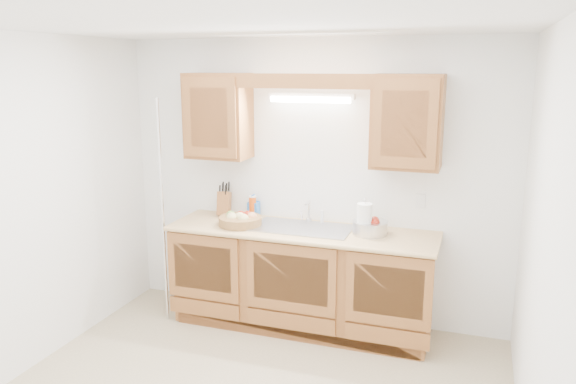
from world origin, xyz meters
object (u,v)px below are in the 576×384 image
at_px(paper_towel, 364,220).
at_px(apple_bowl, 370,227).
at_px(knife_block, 224,203).
at_px(fruit_basket, 240,220).

height_order(paper_towel, apple_bowl, paper_towel).
relative_size(knife_block, apple_bowl, 0.93).
bearing_deg(paper_towel, apple_bowl, 46.17).
xyz_separation_m(fruit_basket, apple_bowl, (1.12, 0.10, 0.01)).
height_order(knife_block, apple_bowl, knife_block).
height_order(knife_block, paper_towel, paper_towel).
distance_m(fruit_basket, apple_bowl, 1.13).
bearing_deg(apple_bowl, paper_towel, -133.83).
distance_m(knife_block, apple_bowl, 1.42).
bearing_deg(paper_towel, knife_block, 171.15).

